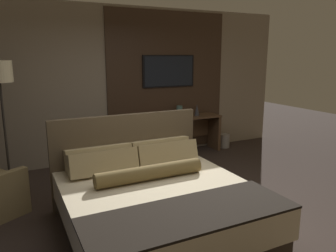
% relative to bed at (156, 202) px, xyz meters
% --- Properties ---
extents(ground_plane, '(16.00, 16.00, 0.00)m').
position_rel_bed_xyz_m(ground_plane, '(0.42, 0.15, -0.33)').
color(ground_plane, '#332823').
extents(wall_back_tv_panel, '(7.20, 0.09, 2.80)m').
position_rel_bed_xyz_m(wall_back_tv_panel, '(0.57, 2.74, 1.07)').
color(wall_back_tv_panel, gray).
rests_on(wall_back_tv_panel, ground_plane).
extents(bed, '(1.98, 2.09, 1.17)m').
position_rel_bed_xyz_m(bed, '(0.00, 0.00, 0.00)').
color(bed, '#33281E').
rests_on(bed, ground_plane).
extents(desk, '(1.96, 0.45, 0.74)m').
position_rel_bed_xyz_m(desk, '(1.49, 2.49, 0.18)').
color(desk, brown).
rests_on(desk, ground_plane).
extents(tv, '(1.09, 0.04, 0.61)m').
position_rel_bed_xyz_m(tv, '(1.49, 2.67, 1.29)').
color(tv, black).
extents(desk_chair, '(0.53, 0.53, 0.91)m').
position_rel_bed_xyz_m(desk_chair, '(1.16, 1.88, 0.22)').
color(desk_chair, brown).
rests_on(desk_chair, ground_plane).
extents(floor_lamp, '(0.34, 0.34, 1.86)m').
position_rel_bed_xyz_m(floor_lamp, '(-1.44, 1.76, 1.23)').
color(floor_lamp, '#282623').
rests_on(floor_lamp, ground_plane).
extents(vase_tall, '(0.11, 0.11, 0.23)m').
position_rel_bed_xyz_m(vase_tall, '(2.01, 2.44, 0.53)').
color(vase_tall, '#333338').
rests_on(vase_tall, desk).
extents(vase_short, '(0.12, 0.12, 0.21)m').
position_rel_bed_xyz_m(vase_short, '(1.66, 2.54, 0.51)').
color(vase_short, '#4C706B').
rests_on(vase_short, desk).
extents(book, '(0.23, 0.16, 0.03)m').
position_rel_bed_xyz_m(book, '(1.25, 2.49, 0.42)').
color(book, maroon).
rests_on(book, desk).
extents(waste_bin, '(0.22, 0.22, 0.28)m').
position_rel_bed_xyz_m(waste_bin, '(2.70, 2.43, -0.19)').
color(waste_bin, gray).
rests_on(waste_bin, ground_plane).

